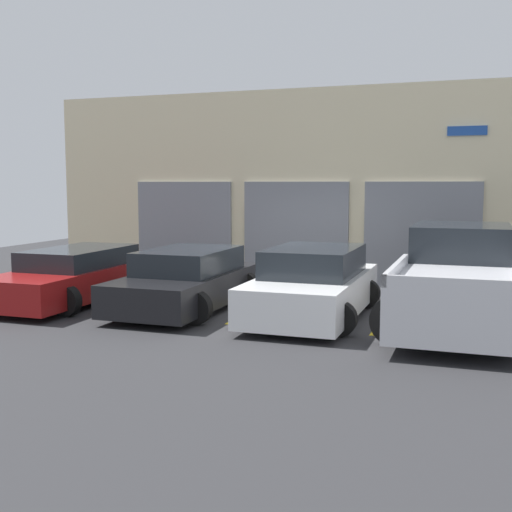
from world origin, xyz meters
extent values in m
plane|color=#2D2D30|center=(0.00, 0.00, 0.00)|extent=(28.00, 28.00, 0.00)
cube|color=beige|center=(0.00, 3.30, 2.50)|extent=(14.44, 0.60, 5.00)
cube|color=slate|center=(-3.40, 2.96, 1.32)|extent=(2.80, 0.08, 2.63)
cube|color=slate|center=(-0.20, 2.96, 1.32)|extent=(2.80, 0.08, 2.63)
cube|color=slate|center=(3.00, 2.96, 1.32)|extent=(2.80, 0.08, 2.63)
cube|color=#1E4799|center=(3.97, 2.97, 3.82)|extent=(0.90, 0.03, 0.22)
cube|color=silver|center=(4.00, -1.23, 0.66)|extent=(1.98, 5.33, 0.87)
cube|color=#1E2328|center=(4.00, 0.24, 1.44)|extent=(1.82, 2.40, 0.68)
cube|color=silver|center=(3.05, -2.43, 1.19)|extent=(0.08, 2.93, 0.18)
cube|color=silver|center=(4.00, -3.85, 1.19)|extent=(1.98, 0.08, 0.18)
cylinder|color=black|center=(3.12, 0.42, 0.42)|extent=(0.83, 0.22, 0.83)
cylinder|color=black|center=(4.88, 0.42, 0.42)|extent=(0.83, 0.22, 0.83)
cylinder|color=black|center=(3.12, -2.88, 0.42)|extent=(0.83, 0.22, 0.83)
cube|color=white|center=(1.33, -1.23, 0.48)|extent=(1.82, 4.27, 0.70)
cube|color=#1E2328|center=(1.33, -1.12, 1.10)|extent=(1.60, 2.35, 0.53)
cylinder|color=black|center=(0.54, 0.09, 0.30)|extent=(0.60, 0.22, 0.60)
cylinder|color=black|center=(2.13, 0.09, 0.30)|extent=(0.60, 0.22, 0.60)
cylinder|color=black|center=(0.54, -2.55, 0.30)|extent=(0.60, 0.22, 0.60)
cylinder|color=black|center=(2.13, -2.55, 0.30)|extent=(0.60, 0.22, 0.60)
cube|color=maroon|center=(-4.00, -1.23, 0.45)|extent=(1.72, 4.70, 0.62)
cube|color=#1E2328|center=(-4.00, -1.11, 0.96)|extent=(1.51, 2.59, 0.41)
cylinder|color=black|center=(-4.75, 0.23, 0.31)|extent=(0.61, 0.22, 0.61)
cylinder|color=black|center=(-3.25, 0.23, 0.31)|extent=(0.61, 0.22, 0.61)
cylinder|color=black|center=(-4.75, -2.69, 0.31)|extent=(0.61, 0.22, 0.61)
cylinder|color=black|center=(-3.25, -2.69, 0.31)|extent=(0.61, 0.22, 0.61)
cube|color=black|center=(-1.33, -1.23, 0.45)|extent=(1.78, 4.26, 0.62)
cube|color=#1E2328|center=(-1.33, -1.12, 1.00)|extent=(1.57, 2.34, 0.48)
cylinder|color=black|center=(-2.11, 0.09, 0.32)|extent=(0.63, 0.22, 0.63)
cylinder|color=black|center=(-0.55, 0.09, 0.32)|extent=(0.63, 0.22, 0.63)
cylinder|color=black|center=(-2.11, -2.55, 0.32)|extent=(0.63, 0.22, 0.63)
cylinder|color=black|center=(-0.55, -2.55, 0.32)|extent=(0.63, 0.22, 0.63)
cube|color=gold|center=(-5.33, -1.23, 0.00)|extent=(0.12, 2.20, 0.01)
cube|color=gold|center=(-2.67, -1.23, 0.00)|extent=(0.12, 2.20, 0.01)
cube|color=gold|center=(0.00, -1.23, 0.00)|extent=(0.12, 2.20, 0.01)
cube|color=gold|center=(2.67, -1.23, 0.00)|extent=(0.12, 2.20, 0.01)
camera|label=1|loc=(4.31, -13.10, 2.59)|focal=45.00mm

